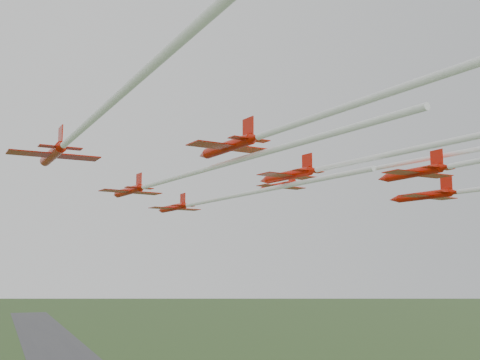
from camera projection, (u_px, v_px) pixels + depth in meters
name	position (u px, v px, depth m)	size (l,w,h in m)	color
jet_lead	(209.00, 201.00, 93.75)	(13.31, 54.26, 2.68)	red
jet_row2_left	(176.00, 178.00, 71.92)	(14.22, 57.57, 2.56)	red
jet_row2_right	(329.00, 177.00, 89.07)	(14.22, 51.33, 2.54)	red
jet_row3_left	(82.00, 128.00, 51.76)	(9.97, 57.44, 2.80)	red
jet_row3_mid	(338.00, 165.00, 69.88)	(12.89, 46.09, 2.78)	red
jet_row3_right	(474.00, 190.00, 82.87)	(13.28, 44.79, 2.96)	red
jet_row4_left	(301.00, 122.00, 49.60)	(12.52, 51.63, 2.67)	red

